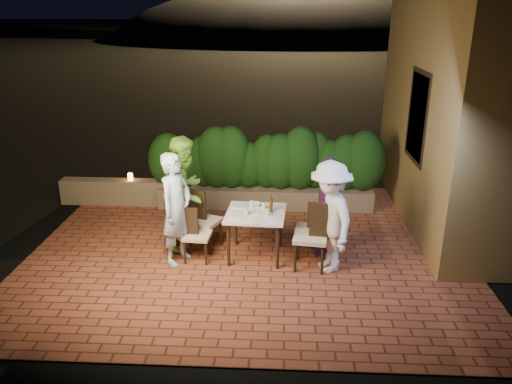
# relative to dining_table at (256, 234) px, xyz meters

# --- Properties ---
(ground) EXTENTS (400.00, 400.00, 0.00)m
(ground) POSITION_rel_dining_table_xyz_m (-0.13, -0.16, -0.40)
(ground) COLOR black
(ground) RESTS_ON ground
(terrace_floor) EXTENTS (7.00, 6.00, 0.15)m
(terrace_floor) POSITION_rel_dining_table_xyz_m (-0.13, 0.34, -0.45)
(terrace_floor) COLOR brown
(terrace_floor) RESTS_ON ground
(building_wall) EXTENTS (1.60, 5.00, 5.00)m
(building_wall) POSITION_rel_dining_table_xyz_m (3.47, 1.84, 2.12)
(building_wall) COLOR olive
(building_wall) RESTS_ON ground
(window_pane) EXTENTS (0.08, 1.00, 1.40)m
(window_pane) POSITION_rel_dining_table_xyz_m (2.69, 1.34, 1.62)
(window_pane) COLOR black
(window_pane) RESTS_ON building_wall
(window_frame) EXTENTS (0.06, 1.15, 1.55)m
(window_frame) POSITION_rel_dining_table_xyz_m (2.68, 1.34, 1.62)
(window_frame) COLOR black
(window_frame) RESTS_ON building_wall
(planter) EXTENTS (4.20, 0.55, 0.40)m
(planter) POSITION_rel_dining_table_xyz_m (0.07, 2.14, -0.17)
(planter) COLOR #7A694D
(planter) RESTS_ON ground
(hedge) EXTENTS (4.00, 0.70, 1.10)m
(hedge) POSITION_rel_dining_table_xyz_m (0.07, 2.14, 0.57)
(hedge) COLOR #153C10
(hedge) RESTS_ON planter
(parapet) EXTENTS (2.20, 0.30, 0.50)m
(parapet) POSITION_rel_dining_table_xyz_m (-2.93, 2.14, -0.12)
(parapet) COLOR #7A694D
(parapet) RESTS_ON ground
(hill) EXTENTS (52.00, 40.00, 22.00)m
(hill) POSITION_rel_dining_table_xyz_m (1.87, 59.84, -4.38)
(hill) COLOR black
(hill) RESTS_ON ground
(dining_table) EXTENTS (0.95, 0.95, 0.75)m
(dining_table) POSITION_rel_dining_table_xyz_m (0.00, 0.00, 0.00)
(dining_table) COLOR white
(dining_table) RESTS_ON ground
(plate_nw) EXTENTS (0.20, 0.20, 0.01)m
(plate_nw) POSITION_rel_dining_table_xyz_m (-0.26, -0.21, 0.38)
(plate_nw) COLOR white
(plate_nw) RESTS_ON dining_table
(plate_sw) EXTENTS (0.23, 0.23, 0.01)m
(plate_sw) POSITION_rel_dining_table_xyz_m (-0.28, 0.24, 0.38)
(plate_sw) COLOR white
(plate_sw) RESTS_ON dining_table
(plate_ne) EXTENTS (0.21, 0.21, 0.01)m
(plate_ne) POSITION_rel_dining_table_xyz_m (0.27, -0.23, 0.38)
(plate_ne) COLOR white
(plate_ne) RESTS_ON dining_table
(plate_se) EXTENTS (0.24, 0.24, 0.01)m
(plate_se) POSITION_rel_dining_table_xyz_m (0.30, 0.21, 0.38)
(plate_se) COLOR white
(plate_se) RESTS_ON dining_table
(plate_centre) EXTENTS (0.23, 0.23, 0.01)m
(plate_centre) POSITION_rel_dining_table_xyz_m (-0.02, 0.02, 0.38)
(plate_centre) COLOR white
(plate_centre) RESTS_ON dining_table
(plate_front) EXTENTS (0.20, 0.20, 0.01)m
(plate_front) POSITION_rel_dining_table_xyz_m (0.03, -0.36, 0.38)
(plate_front) COLOR white
(plate_front) RESTS_ON dining_table
(glass_nw) EXTENTS (0.07, 0.07, 0.11)m
(glass_nw) POSITION_rel_dining_table_xyz_m (-0.14, -0.11, 0.43)
(glass_nw) COLOR silver
(glass_nw) RESTS_ON dining_table
(glass_sw) EXTENTS (0.07, 0.07, 0.11)m
(glass_sw) POSITION_rel_dining_table_xyz_m (-0.07, 0.20, 0.43)
(glass_sw) COLOR silver
(glass_sw) RESTS_ON dining_table
(glass_ne) EXTENTS (0.06, 0.06, 0.11)m
(glass_ne) POSITION_rel_dining_table_xyz_m (0.18, -0.12, 0.43)
(glass_ne) COLOR silver
(glass_ne) RESTS_ON dining_table
(glass_se) EXTENTS (0.06, 0.06, 0.10)m
(glass_se) POSITION_rel_dining_table_xyz_m (0.12, 0.15, 0.43)
(glass_se) COLOR silver
(glass_se) RESTS_ON dining_table
(beer_bottle) EXTENTS (0.05, 0.05, 0.28)m
(beer_bottle) POSITION_rel_dining_table_xyz_m (0.24, 0.03, 0.51)
(beer_bottle) COLOR #472A0B
(beer_bottle) RESTS_ON dining_table
(bowl) EXTENTS (0.21, 0.21, 0.04)m
(bowl) POSITION_rel_dining_table_xyz_m (-0.03, 0.28, 0.40)
(bowl) COLOR white
(bowl) RESTS_ON dining_table
(chair_left_front) EXTENTS (0.43, 0.43, 0.87)m
(chair_left_front) POSITION_rel_dining_table_xyz_m (-0.90, -0.17, 0.06)
(chair_left_front) COLOR black
(chair_left_front) RESTS_ON ground
(chair_left_back) EXTENTS (0.59, 0.59, 0.97)m
(chair_left_back) POSITION_rel_dining_table_xyz_m (-0.84, 0.28, 0.11)
(chair_left_back) COLOR black
(chair_left_back) RESTS_ON ground
(chair_right_front) EXTENTS (0.55, 0.55, 1.06)m
(chair_right_front) POSITION_rel_dining_table_xyz_m (0.84, -0.32, 0.15)
(chair_right_front) COLOR black
(chair_right_front) RESTS_ON ground
(chair_right_back) EXTENTS (0.47, 0.47, 0.86)m
(chair_right_back) POSITION_rel_dining_table_xyz_m (0.83, 0.19, 0.05)
(chair_right_back) COLOR black
(chair_right_back) RESTS_ON ground
(diner_blue) EXTENTS (0.64, 0.75, 1.75)m
(diner_blue) POSITION_rel_dining_table_xyz_m (-1.19, -0.22, 0.50)
(diner_blue) COLOR silver
(diner_blue) RESTS_ON ground
(diner_green) EXTENTS (0.93, 1.06, 1.85)m
(diner_green) POSITION_rel_dining_table_xyz_m (-1.16, 0.37, 0.55)
(diner_green) COLOR #7FC83E
(diner_green) RESTS_ON ground
(diner_white) EXTENTS (0.96, 1.24, 1.70)m
(diner_white) POSITION_rel_dining_table_xyz_m (1.10, -0.36, 0.47)
(diner_white) COLOR white
(diner_white) RESTS_ON ground
(diner_purple) EXTENTS (0.54, 0.99, 1.60)m
(diner_purple) POSITION_rel_dining_table_xyz_m (1.12, 0.22, 0.42)
(diner_purple) COLOR #70256F
(diner_purple) RESTS_ON ground
(parapet_lamp) EXTENTS (0.10, 0.10, 0.14)m
(parapet_lamp) POSITION_rel_dining_table_xyz_m (-2.62, 2.14, 0.20)
(parapet_lamp) COLOR orange
(parapet_lamp) RESTS_ON parapet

